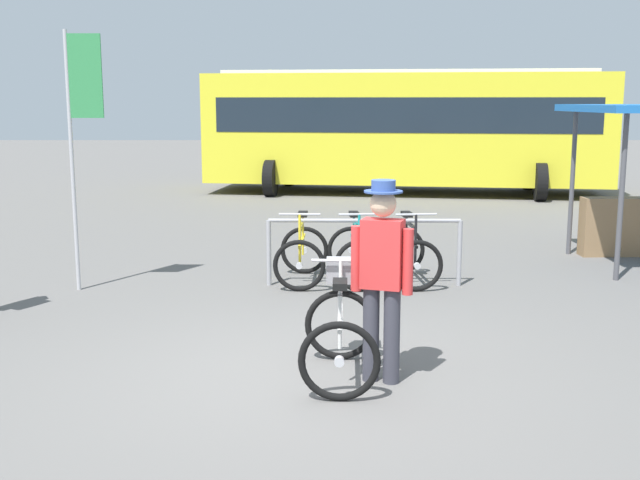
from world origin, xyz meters
The scene contains 9 objects.
ground_plane centered at (0.00, 0.00, 0.00)m, with size 80.00×80.00×0.00m, color #605E5B.
bike_rack_rail centered at (0.74, 3.33, 0.64)m, with size 2.51×0.08×0.88m.
racked_bike_yellow centered at (-0.06, 3.51, 0.37)m, with size 0.71×1.13×0.97m.
racked_bike_teal centered at (0.64, 3.51, 0.37)m, with size 0.74×1.15×0.97m.
racked_bike_black centered at (1.34, 3.50, 0.37)m, with size 0.76×1.15×0.97m.
featured_bicycle centered at (0.35, -0.03, 0.45)m, with size 0.70×1.19×0.97m.
person_with_featured_bike centered at (0.70, -0.18, 0.95)m, with size 0.51×0.32×1.72m.
bus_distant centered at (2.35, 13.58, 1.74)m, with size 10.25×4.33×3.08m.
banner_flag centered at (-2.74, 3.10, 2.23)m, with size 0.45×0.05×3.20m.
Camera 1 is at (0.18, -6.56, 2.37)m, focal length 44.06 mm.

